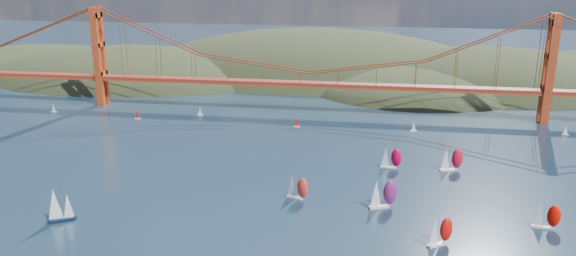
# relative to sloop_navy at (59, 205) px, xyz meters

# --- Properties ---
(headlands) EXTENTS (725.00, 225.00, 96.00)m
(headlands) POSITION_rel_sloop_navy_xyz_m (107.15, 243.36, -17.96)
(headlands) COLOR black
(headlands) RESTS_ON ground
(bridge) EXTENTS (552.00, 12.00, 55.00)m
(bridge) POSITION_rel_sloop_navy_xyz_m (60.46, 145.07, 26.73)
(bridge) COLOR maroon
(bridge) RESTS_ON ground
(sloop_navy) EXTENTS (8.53, 7.13, 12.46)m
(sloop_navy) POSITION_rel_sloop_navy_xyz_m (0.00, 0.00, 0.00)
(sloop_navy) COLOR black
(sloop_navy) RESTS_ON ground
(racer_0) EXTENTS (8.31, 5.39, 9.29)m
(racer_0) POSITION_rel_sloop_navy_xyz_m (71.73, 29.26, -1.11)
(racer_0) COLOR silver
(racer_0) RESTS_ON ground
(racer_1) EXTENTS (8.16, 6.85, 9.41)m
(racer_1) POSITION_rel_sloop_navy_xyz_m (117.35, 3.09, -1.05)
(racer_1) COLOR white
(racer_1) RESTS_ON ground
(racer_2) EXTENTS (8.13, 3.78, 9.18)m
(racer_2) POSITION_rel_sloop_navy_xyz_m (150.63, 19.13, -1.16)
(racer_2) COLOR silver
(racer_2) RESTS_ON ground
(racer_3) EXTENTS (9.12, 5.01, 10.22)m
(racer_3) POSITION_rel_sloop_navy_xyz_m (127.61, 65.89, -0.67)
(racer_3) COLOR white
(racer_3) RESTS_ON ground
(racer_5) EXTENTS (8.22, 3.47, 9.37)m
(racer_5) POSITION_rel_sloop_navy_xyz_m (104.16, 64.83, -1.07)
(racer_5) COLOR silver
(racer_5) RESTS_ON ground
(racer_rwb) EXTENTS (9.77, 6.42, 10.92)m
(racer_rwb) POSITION_rel_sloop_navy_xyz_m (100.97, 26.49, -0.34)
(racer_rwb) COLOR silver
(racer_rwb) RESTS_ON ground
(distant_boat_1) EXTENTS (3.00, 2.00, 4.70)m
(distant_boat_1) POSITION_rel_sloop_navy_xyz_m (-76.05, 123.24, -3.09)
(distant_boat_1) COLOR silver
(distant_boat_1) RESTS_ON ground
(distant_boat_2) EXTENTS (3.00, 2.00, 4.70)m
(distant_boat_2) POSITION_rel_sloop_navy_xyz_m (-25.38, 117.55, -3.09)
(distant_boat_2) COLOR silver
(distant_boat_2) RESTS_ON ground
(distant_boat_3) EXTENTS (3.00, 2.00, 4.70)m
(distant_boat_3) POSITION_rel_sloop_navy_xyz_m (5.02, 129.25, -3.09)
(distant_boat_3) COLOR silver
(distant_boat_3) RESTS_ON ground
(distant_boat_4) EXTENTS (3.00, 2.00, 4.70)m
(distant_boat_4) POSITION_rel_sloop_navy_xyz_m (186.94, 123.20, -3.09)
(distant_boat_4) COLOR silver
(distant_boat_4) RESTS_ON ground
(distant_boat_8) EXTENTS (3.00, 2.00, 4.70)m
(distant_boat_8) POSITION_rel_sloop_navy_xyz_m (116.11, 117.53, -3.09)
(distant_boat_8) COLOR silver
(distant_boat_8) RESTS_ON ground
(distant_boat_9) EXTENTS (3.00, 2.00, 4.70)m
(distant_boat_9) POSITION_rel_sloop_navy_xyz_m (59.12, 116.08, -3.09)
(distant_boat_9) COLOR silver
(distant_boat_9) RESTS_ON ground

